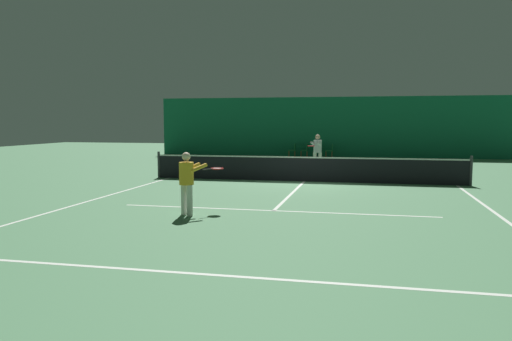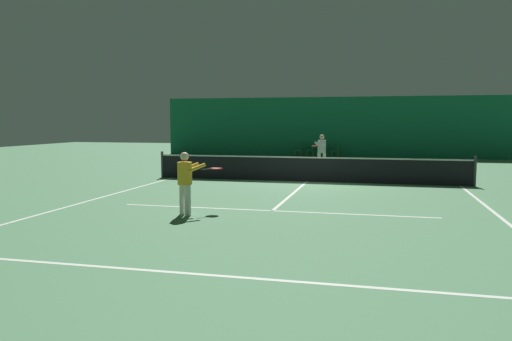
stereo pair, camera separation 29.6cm
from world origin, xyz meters
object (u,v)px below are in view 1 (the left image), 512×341
courtside_chair_3 (330,150)px  tennis_net (304,168)px  courtside_chair_0 (293,149)px  player_far (317,149)px  player_near (188,179)px  courtside_chair_1 (305,149)px  courtside_chair_2 (318,150)px

courtside_chair_3 → tennis_net: bearing=-0.1°
tennis_net → courtside_chair_3: bearing=89.9°
tennis_net → courtside_chair_0: size_ratio=14.29×
courtside_chair_3 → player_far: bearing=-0.0°
player_near → courtside_chair_1: bearing=33.5°
player_near → courtside_chair_3: size_ratio=1.84×
courtside_chair_0 → courtside_chair_3: bearing=90.0°
courtside_chair_1 → courtside_chair_2: (0.80, 0.00, 0.00)m
tennis_net → courtside_chair_1: (-1.56, 13.17, -0.03)m
courtside_chair_3 → player_near: bearing=-5.5°
tennis_net → courtside_chair_3: tennis_net is taller
courtside_chair_1 → courtside_chair_3: 1.60m
courtside_chair_0 → player_near: bearing=1.2°
tennis_net → courtside_chair_2: (-0.76, 13.17, -0.03)m
player_near → courtside_chair_3: player_near is taller
courtside_chair_1 → courtside_chair_2: 0.80m
tennis_net → player_near: bearing=-104.7°
courtside_chair_0 → courtside_chair_3: (2.40, 0.00, 0.00)m
tennis_net → courtside_chair_1: bearing=96.8°
player_far → courtside_chair_2: (-0.79, 8.48, -0.49)m
courtside_chair_2 → courtside_chair_3: 0.80m
player_far → tennis_net: bearing=10.9°
tennis_net → courtside_chair_3: size_ratio=14.29×
player_near → player_far: player_far is taller
courtside_chair_0 → courtside_chair_2: bearing=90.0°
player_near → courtside_chair_2: player_near is taller
player_near → courtside_chair_2: 20.63m
tennis_net → courtside_chair_2: bearing=93.3°
player_near → player_far: 12.28m
tennis_net → courtside_chair_1: tennis_net is taller
courtside_chair_1 → courtside_chair_2: size_ratio=1.00×
courtside_chair_1 → player_near: bearing=-1.1°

